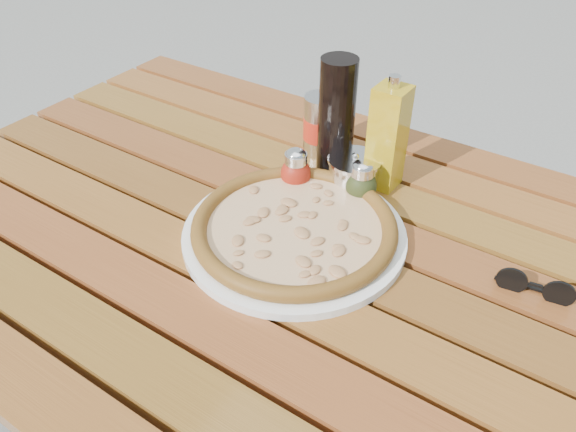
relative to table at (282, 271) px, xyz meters
The scene contains 10 objects.
table is the anchor object (origin of this frame).
plate 0.09m from the table, 28.79° to the left, with size 0.36×0.36×0.01m, color white.
pizza 0.10m from the table, 28.79° to the left, with size 0.34×0.34×0.03m.
pepper_shaker 0.18m from the table, 113.49° to the left, with size 0.06×0.06×0.08m.
oregano_shaker 0.21m from the table, 69.80° to the left, with size 0.07×0.07×0.08m.
dark_bottle 0.29m from the table, 97.64° to the left, with size 0.07×0.07×0.22m, color black.
soda_can 0.31m from the table, 107.99° to the left, with size 0.07×0.07×0.12m.
olive_oil_cruet 0.30m from the table, 73.58° to the left, with size 0.06×0.06×0.21m.
parmesan_tin 0.22m from the table, 81.66° to the left, with size 0.11×0.11×0.07m.
sunglasses 0.40m from the table, 13.97° to the left, with size 0.11×0.04×0.04m.
Camera 1 is at (0.40, -0.58, 1.34)m, focal length 35.00 mm.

